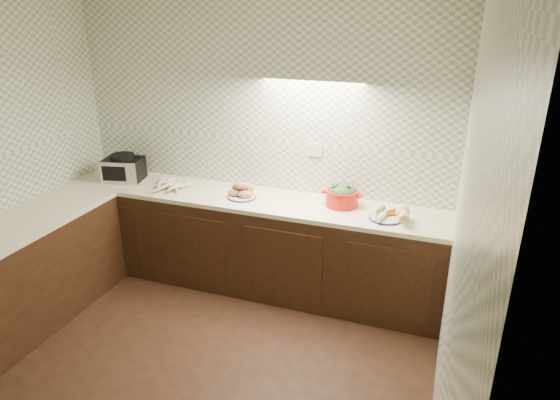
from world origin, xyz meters
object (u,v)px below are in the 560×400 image
(parsnip_pile, at_px, (167,186))
(sweet_potato_plate, at_px, (242,192))
(toaster_oven, at_px, (123,168))
(veg_plate, at_px, (394,214))
(onion_bowl, at_px, (245,188))
(dutch_oven, at_px, (342,195))

(parsnip_pile, height_order, sweet_potato_plate, sweet_potato_plate)
(toaster_oven, height_order, veg_plate, toaster_oven)
(parsnip_pile, bearing_deg, onion_bowl, 14.88)
(toaster_oven, bearing_deg, sweet_potato_plate, -14.28)
(sweet_potato_plate, distance_m, onion_bowl, 0.15)
(onion_bowl, bearing_deg, parsnip_pile, -165.12)
(onion_bowl, bearing_deg, sweet_potato_plate, -77.15)
(toaster_oven, relative_size, sweet_potato_plate, 1.60)
(parsnip_pile, relative_size, dutch_oven, 1.11)
(veg_plate, bearing_deg, sweet_potato_plate, 178.74)
(sweet_potato_plate, xyz_separation_m, onion_bowl, (-0.03, 0.14, -0.02))
(toaster_oven, relative_size, dutch_oven, 1.19)
(toaster_oven, height_order, dutch_oven, toaster_oven)
(sweet_potato_plate, height_order, onion_bowl, sweet_potato_plate)
(parsnip_pile, bearing_deg, toaster_oven, 170.60)
(parsnip_pile, relative_size, sweet_potato_plate, 1.48)
(dutch_oven, bearing_deg, toaster_oven, -177.47)
(toaster_oven, height_order, sweet_potato_plate, toaster_oven)
(dutch_oven, height_order, veg_plate, dutch_oven)
(toaster_oven, xyz_separation_m, onion_bowl, (1.26, 0.10, -0.09))
(dutch_oven, xyz_separation_m, veg_plate, (0.47, -0.15, -0.05))
(onion_bowl, bearing_deg, dutch_oven, -1.50)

